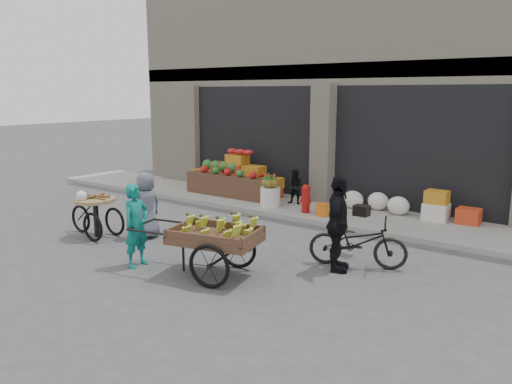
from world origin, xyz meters
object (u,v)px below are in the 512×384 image
Objects in this scene: pineapple_bin at (270,197)px; vendor_woman at (136,225)px; seated_person at (296,187)px; bicycle at (358,242)px; vendor_grey at (146,205)px; banana_cart at (212,233)px; tricycle_cart at (96,211)px; orange_bucket at (322,210)px; fire_hydrant at (306,197)px; cyclist at (338,224)px.

vendor_woman is at bearing -84.04° from pineapple_bin.
seated_person is 0.54× the size of bicycle.
vendor_woman is at bearing 105.11° from bicycle.
banana_cart is at bearing 75.55° from vendor_grey.
banana_cart reaches higher than tricycle_cart.
seated_person reaches higher than bicycle.
vendor_grey is 0.82× the size of bicycle.
vendor_woman is at bearing 47.02° from vendor_grey.
pineapple_bin is 4.86m from banana_cart.
seated_person is at bearing 149.74° from orange_bucket.
bicycle is (3.67, -2.58, 0.08)m from pineapple_bin.
bicycle is at bearing -58.38° from vendor_woman.
cyclist is (2.37, -2.93, 0.34)m from fire_hydrant.
cyclist is (1.87, -2.88, 0.57)m from orange_bucket.
tricycle_cart is at bearing 82.26° from cyclist.
bicycle is (5.32, 1.58, -0.11)m from tricycle_cart.
vendor_grey is at bearing -123.50° from orange_bucket.
seated_person is 5.19m from tricycle_cart.
seated_person reaches higher than fire_hydrant.
vendor_grey reaches higher than tricycle_cart.
cyclist is at bearing -51.02° from fire_hydrant.
vendor_grey is (-1.10, -4.18, 0.12)m from seated_person.
fire_hydrant is 4.86m from vendor_woman.
cyclist reaches higher than fire_hydrant.
bicycle is (2.07, -2.48, 0.18)m from orange_bucket.
orange_bucket is 0.19× the size of cyclist.
fire_hydrant is 0.50× the size of vendor_grey.
vendor_woman reaches higher than orange_bucket.
bicycle is at bearing -44.55° from fire_hydrant.
cyclist is at bearing -40.66° from pineapple_bin.
banana_cart is at bearing -83.31° from seated_person.
banana_cart is at bearing -77.45° from vendor_woman.
pineapple_bin is 4.49m from bicycle.
tricycle_cart is (-2.05, -4.77, -0.02)m from seated_person.
orange_bucket is 5.21m from tricycle_cart.
seated_person is 0.66× the size of vendor_grey.
banana_cart is at bearing -5.23° from tricycle_cart.
vendor_woman is 0.89× the size of cyclist.
vendor_grey reaches higher than fire_hydrant.
vendor_grey is (-1.80, -3.53, 0.20)m from fire_hydrant.
seated_person is at bearing 137.12° from fire_hydrant.
banana_cart reaches higher than bicycle.
cyclist reaches higher than banana_cart.
banana_cart is 2.76m from vendor_grey.
fire_hydrant is 4.95m from tricycle_cart.
orange_bucket is (0.50, -0.05, -0.23)m from fire_hydrant.
pineapple_bin is at bearing 177.40° from fire_hydrant.
cyclist is (5.12, 1.18, 0.27)m from tricycle_cart.
pineapple_bin reaches higher than orange_bucket.
orange_bucket is at bearing 19.13° from bicycle.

